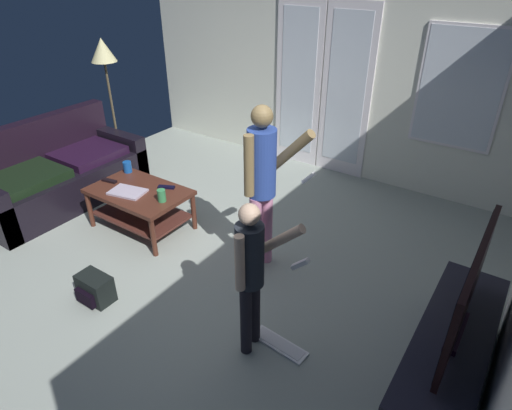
{
  "coord_description": "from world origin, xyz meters",
  "views": [
    {
      "loc": [
        2.38,
        -2.37,
        2.51
      ],
      "look_at": [
        0.78,
        -0.0,
        0.85
      ],
      "focal_mm": 30.62,
      "sensor_mm": 36.0,
      "label": 1
    }
  ],
  "objects_px": {
    "person_child": "(251,268)",
    "laptop_closed": "(128,192)",
    "tv_stand": "(447,359)",
    "person_adult": "(263,177)",
    "leather_couch": "(58,176)",
    "backpack": "(95,289)",
    "dvd_remote_slim": "(109,181)",
    "cup_near_edge": "(127,167)",
    "tv_remote_black": "(166,187)",
    "flat_screen_tv": "(468,292)",
    "loose_keyboard": "(280,344)",
    "cup_by_laptop": "(162,196)",
    "coffee_table": "(140,200)",
    "floor_lamp": "(104,58)"
  },
  "relations": [
    {
      "from": "flat_screen_tv",
      "to": "laptop_closed",
      "type": "distance_m",
      "value": 3.15
    },
    {
      "from": "coffee_table",
      "to": "dvd_remote_slim",
      "type": "bearing_deg",
      "value": -173.96
    },
    {
      "from": "person_adult",
      "to": "tv_remote_black",
      "type": "height_order",
      "value": "person_adult"
    },
    {
      "from": "leather_couch",
      "to": "laptop_closed",
      "type": "bearing_deg",
      "value": 0.26
    },
    {
      "from": "tv_stand",
      "to": "person_adult",
      "type": "bearing_deg",
      "value": 166.82
    },
    {
      "from": "coffee_table",
      "to": "laptop_closed",
      "type": "xyz_separation_m",
      "value": [
        -0.04,
        -0.1,
        0.13
      ]
    },
    {
      "from": "loose_keyboard",
      "to": "dvd_remote_slim",
      "type": "distance_m",
      "value": 2.51
    },
    {
      "from": "person_adult",
      "to": "loose_keyboard",
      "type": "height_order",
      "value": "person_adult"
    },
    {
      "from": "leather_couch",
      "to": "loose_keyboard",
      "type": "bearing_deg",
      "value": -8.04
    },
    {
      "from": "person_child",
      "to": "floor_lamp",
      "type": "bearing_deg",
      "value": 153.43
    },
    {
      "from": "flat_screen_tv",
      "to": "tv_remote_black",
      "type": "xyz_separation_m",
      "value": [
        -2.88,
        0.42,
        -0.34
      ]
    },
    {
      "from": "leather_couch",
      "to": "cup_near_edge",
      "type": "height_order",
      "value": "leather_couch"
    },
    {
      "from": "flat_screen_tv",
      "to": "dvd_remote_slim",
      "type": "xyz_separation_m",
      "value": [
        -3.47,
        0.19,
        -0.34
      ]
    },
    {
      "from": "person_adult",
      "to": "tv_remote_black",
      "type": "distance_m",
      "value": 1.26
    },
    {
      "from": "leather_couch",
      "to": "loose_keyboard",
      "type": "height_order",
      "value": "leather_couch"
    },
    {
      "from": "flat_screen_tv",
      "to": "cup_by_laptop",
      "type": "distance_m",
      "value": 2.75
    },
    {
      "from": "leather_couch",
      "to": "loose_keyboard",
      "type": "xyz_separation_m",
      "value": [
        3.26,
        -0.46,
        -0.29
      ]
    },
    {
      "from": "tv_stand",
      "to": "tv_remote_black",
      "type": "height_order",
      "value": "tv_remote_black"
    },
    {
      "from": "coffee_table",
      "to": "cup_by_laptop",
      "type": "distance_m",
      "value": 0.4
    },
    {
      "from": "floor_lamp",
      "to": "tv_remote_black",
      "type": "distance_m",
      "value": 2.12
    },
    {
      "from": "loose_keyboard",
      "to": "laptop_closed",
      "type": "height_order",
      "value": "laptop_closed"
    },
    {
      "from": "tv_stand",
      "to": "dvd_remote_slim",
      "type": "distance_m",
      "value": 3.49
    },
    {
      "from": "tv_stand",
      "to": "loose_keyboard",
      "type": "height_order",
      "value": "tv_stand"
    },
    {
      "from": "cup_near_edge",
      "to": "tv_remote_black",
      "type": "relative_size",
      "value": 0.7
    },
    {
      "from": "backpack",
      "to": "dvd_remote_slim",
      "type": "distance_m",
      "value": 1.35
    },
    {
      "from": "floor_lamp",
      "to": "cup_near_edge",
      "type": "xyz_separation_m",
      "value": [
        1.12,
        -0.78,
        -0.88
      ]
    },
    {
      "from": "backpack",
      "to": "laptop_closed",
      "type": "distance_m",
      "value": 1.11
    },
    {
      "from": "tv_stand",
      "to": "tv_remote_black",
      "type": "bearing_deg",
      "value": 171.64
    },
    {
      "from": "tv_stand",
      "to": "dvd_remote_slim",
      "type": "height_order",
      "value": "dvd_remote_slim"
    },
    {
      "from": "person_adult",
      "to": "flat_screen_tv",
      "type": "bearing_deg",
      "value": -13.08
    },
    {
      "from": "person_child",
      "to": "tv_stand",
      "type": "bearing_deg",
      "value": 19.63
    },
    {
      "from": "floor_lamp",
      "to": "person_adult",
      "type": "bearing_deg",
      "value": -16.23
    },
    {
      "from": "backpack",
      "to": "cup_near_edge",
      "type": "xyz_separation_m",
      "value": [
        -0.91,
        1.23,
        0.38
      ]
    },
    {
      "from": "loose_keyboard",
      "to": "cup_near_edge",
      "type": "relative_size",
      "value": 3.77
    },
    {
      "from": "person_adult",
      "to": "tv_remote_black",
      "type": "xyz_separation_m",
      "value": [
        -1.18,
        0.02,
        -0.45
      ]
    },
    {
      "from": "backpack",
      "to": "tv_remote_black",
      "type": "bearing_deg",
      "value": 104.14
    },
    {
      "from": "person_adult",
      "to": "cup_by_laptop",
      "type": "relative_size",
      "value": 12.45
    },
    {
      "from": "loose_keyboard",
      "to": "tv_remote_black",
      "type": "xyz_separation_m",
      "value": [
        -1.82,
        0.76,
        0.44
      ]
    },
    {
      "from": "leather_couch",
      "to": "cup_by_laptop",
      "type": "xyz_separation_m",
      "value": [
        1.59,
        0.08,
        0.2
      ]
    },
    {
      "from": "tv_stand",
      "to": "floor_lamp",
      "type": "height_order",
      "value": "floor_lamp"
    },
    {
      "from": "cup_by_laptop",
      "to": "leather_couch",
      "type": "bearing_deg",
      "value": -177.23
    },
    {
      "from": "person_child",
      "to": "backpack",
      "type": "distance_m",
      "value": 1.51
    },
    {
      "from": "leather_couch",
      "to": "tv_stand",
      "type": "xyz_separation_m",
      "value": [
        4.32,
        -0.13,
        -0.07
      ]
    },
    {
      "from": "person_adult",
      "to": "tv_remote_black",
      "type": "relative_size",
      "value": 8.9
    },
    {
      "from": "leather_couch",
      "to": "tv_remote_black",
      "type": "xyz_separation_m",
      "value": [
        1.44,
        0.29,
        0.15
      ]
    },
    {
      "from": "person_child",
      "to": "person_adult",
      "type": "bearing_deg",
      "value": 118.96
    },
    {
      "from": "tv_remote_black",
      "to": "flat_screen_tv",
      "type": "bearing_deg",
      "value": -33.98
    },
    {
      "from": "tv_stand",
      "to": "loose_keyboard",
      "type": "relative_size",
      "value": 3.34
    },
    {
      "from": "flat_screen_tv",
      "to": "loose_keyboard",
      "type": "relative_size",
      "value": 2.43
    },
    {
      "from": "person_child",
      "to": "laptop_closed",
      "type": "bearing_deg",
      "value": 163.1
    }
  ]
}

